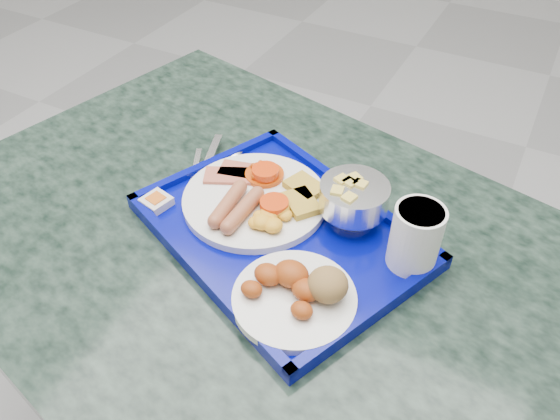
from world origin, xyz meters
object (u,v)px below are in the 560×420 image
at_px(bread_plate, 299,291).
at_px(table, 267,315).
at_px(tray, 280,232).
at_px(juice_cup, 416,235).
at_px(fruit_bowl, 354,197).
at_px(main_plate, 258,199).

bearing_deg(bread_plate, table, 140.15).
xyz_separation_m(tray, juice_cup, (0.20, 0.03, 0.06)).
bearing_deg(tray, bread_plate, -51.46).
xyz_separation_m(tray, bread_plate, (0.09, -0.11, 0.02)).
relative_size(bread_plate, fruit_bowl, 1.59).
distance_m(tray, juice_cup, 0.21).
distance_m(table, main_plate, 0.22).
xyz_separation_m(table, fruit_bowl, (0.10, 0.09, 0.24)).
height_order(table, fruit_bowl, fruit_bowl).
bearing_deg(juice_cup, fruit_bowl, 159.68).
bearing_deg(table, main_plate, 126.92).
distance_m(tray, main_plate, 0.07).
xyz_separation_m(tray, main_plate, (-0.06, 0.03, 0.02)).
xyz_separation_m(table, tray, (0.01, 0.03, 0.19)).
relative_size(tray, bread_plate, 2.99).
distance_m(tray, fruit_bowl, 0.12).
relative_size(tray, fruit_bowl, 4.76).
height_order(table, bread_plate, bread_plate).
xyz_separation_m(table, juice_cup, (0.21, 0.05, 0.25)).
bearing_deg(bread_plate, juice_cup, 51.05).
height_order(main_plate, fruit_bowl, fruit_bowl).
xyz_separation_m(table, main_plate, (-0.04, 0.06, 0.21)).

